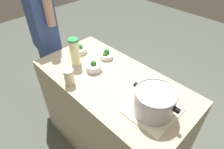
# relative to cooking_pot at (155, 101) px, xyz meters

# --- Properties ---
(ground_plane) EXTENTS (8.00, 8.00, 0.00)m
(ground_plane) POSITION_rel_cooking_pot_xyz_m (0.42, -0.04, -1.01)
(ground_plane) COLOR #4F544B
(counter_slab) EXTENTS (1.35, 0.68, 0.91)m
(counter_slab) POSITION_rel_cooking_pot_xyz_m (0.42, -0.04, -0.55)
(counter_slab) COLOR tan
(counter_slab) RESTS_ON ground_plane
(dish_cloth) EXTENTS (0.30, 0.32, 0.01)m
(dish_cloth) POSITION_rel_cooking_pot_xyz_m (-0.00, -0.00, -0.09)
(dish_cloth) COLOR beige
(dish_cloth) RESTS_ON counter_slab
(cooking_pot) EXTENTS (0.34, 0.27, 0.17)m
(cooking_pot) POSITION_rel_cooking_pot_xyz_m (0.00, 0.00, 0.00)
(cooking_pot) COLOR #B7B7BC
(cooking_pot) RESTS_ON dish_cloth
(lemonade_pitcher) EXTENTS (0.09, 0.09, 0.24)m
(lemonade_pitcher) POSITION_rel_cooking_pot_xyz_m (0.80, 0.03, 0.02)
(lemonade_pitcher) COLOR #F4EFA6
(lemonade_pitcher) RESTS_ON counter_slab
(mason_jar) EXTENTS (0.08, 0.08, 0.12)m
(mason_jar) POSITION_rel_cooking_pot_xyz_m (0.62, 0.22, -0.03)
(mason_jar) COLOR beige
(mason_jar) RESTS_ON counter_slab
(broccoli_bowl_front) EXTENTS (0.12, 0.12, 0.08)m
(broccoli_bowl_front) POSITION_rel_cooking_pot_xyz_m (0.68, -0.21, -0.07)
(broccoli_bowl_front) COLOR silver
(broccoli_bowl_front) RESTS_ON counter_slab
(broccoli_bowl_center) EXTENTS (0.13, 0.13, 0.09)m
(broccoli_bowl_center) POSITION_rel_cooking_pot_xyz_m (0.62, -0.02, -0.06)
(broccoli_bowl_center) COLOR silver
(broccoli_bowl_center) RESTS_ON counter_slab
(broccoli_bowl_back) EXTENTS (0.13, 0.13, 0.09)m
(broccoli_bowl_back) POSITION_rel_cooking_pot_xyz_m (0.92, -0.10, -0.07)
(broccoli_bowl_back) COLOR silver
(broccoli_bowl_back) RESTS_ON counter_slab
(person_cook) EXTENTS (0.50, 0.25, 1.64)m
(person_cook) POSITION_rel_cooking_pot_xyz_m (1.39, 0.00, -0.10)
(person_cook) COLOR #3D4B67
(person_cook) RESTS_ON ground_plane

